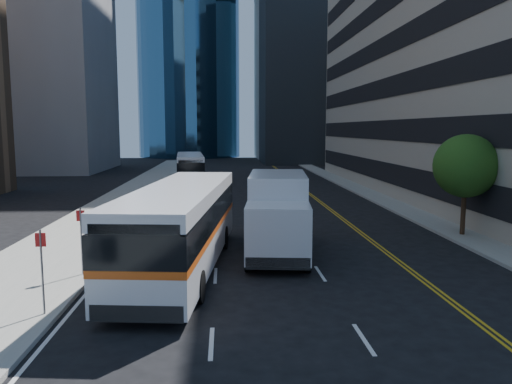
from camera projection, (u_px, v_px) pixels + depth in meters
ground at (317, 291)px, 17.05m from camera, size 160.00×160.00×0.00m
sidewalk_west at (135, 195)px, 41.14m from camera, size 5.00×90.00×0.15m
sidewalk_east at (367, 193)px, 42.36m from camera, size 2.00×90.00×0.15m
midrise_west at (31, 36)px, 64.57m from camera, size 18.00×18.00×35.00m
street_tree at (466, 166)px, 25.08m from camera, size 3.20×3.20×5.10m
bus_front at (182, 224)px, 19.48m from camera, size 4.17×13.00×3.29m
bus_rear at (190, 168)px, 50.35m from camera, size 3.42×11.66×2.96m
box_truck at (278, 213)px, 21.91m from camera, size 3.23×7.50×3.48m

